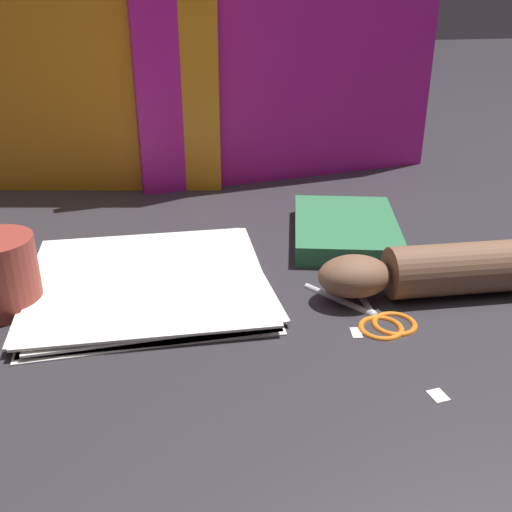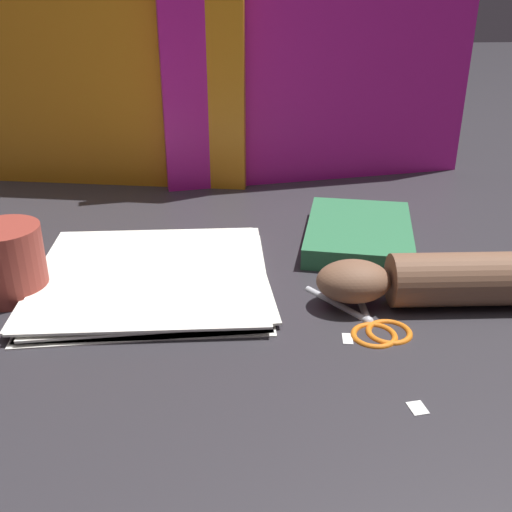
{
  "view_description": "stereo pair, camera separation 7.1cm",
  "coord_description": "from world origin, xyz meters",
  "px_view_note": "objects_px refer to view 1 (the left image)",
  "views": [
    {
      "loc": [
        -0.07,
        -0.63,
        0.36
      ],
      "look_at": [
        0.05,
        -0.0,
        0.06
      ],
      "focal_mm": 42.0,
      "sensor_mm": 36.0,
      "label": 1
    },
    {
      "loc": [
        -0.0,
        -0.64,
        0.36
      ],
      "look_at": [
        0.05,
        -0.0,
        0.06
      ],
      "focal_mm": 42.0,
      "sensor_mm": 36.0,
      "label": 2
    }
  ],
  "objects_px": {
    "paper_stack": "(148,281)",
    "book_closed": "(345,229)",
    "mug": "(0,274)",
    "hand_forearm": "(443,270)",
    "scissors": "(375,314)"
  },
  "relations": [
    {
      "from": "book_closed",
      "to": "hand_forearm",
      "type": "distance_m",
      "value": 0.2
    },
    {
      "from": "book_closed",
      "to": "scissors",
      "type": "bearing_deg",
      "value": -99.54
    },
    {
      "from": "paper_stack",
      "to": "hand_forearm",
      "type": "height_order",
      "value": "hand_forearm"
    },
    {
      "from": "paper_stack",
      "to": "hand_forearm",
      "type": "xyz_separation_m",
      "value": [
        0.36,
        -0.08,
        0.02
      ]
    },
    {
      "from": "book_closed",
      "to": "mug",
      "type": "distance_m",
      "value": 0.48
    },
    {
      "from": "paper_stack",
      "to": "book_closed",
      "type": "height_order",
      "value": "book_closed"
    },
    {
      "from": "paper_stack",
      "to": "book_closed",
      "type": "bearing_deg",
      "value": 19.23
    },
    {
      "from": "scissors",
      "to": "hand_forearm",
      "type": "distance_m",
      "value": 0.11
    },
    {
      "from": "paper_stack",
      "to": "hand_forearm",
      "type": "distance_m",
      "value": 0.37
    },
    {
      "from": "paper_stack",
      "to": "book_closed",
      "type": "distance_m",
      "value": 0.31
    },
    {
      "from": "book_closed",
      "to": "mug",
      "type": "height_order",
      "value": "mug"
    },
    {
      "from": "book_closed",
      "to": "scissors",
      "type": "xyz_separation_m",
      "value": [
        -0.04,
        -0.23,
        -0.01
      ]
    },
    {
      "from": "scissors",
      "to": "mug",
      "type": "distance_m",
      "value": 0.44
    },
    {
      "from": "scissors",
      "to": "book_closed",
      "type": "bearing_deg",
      "value": 80.46
    },
    {
      "from": "scissors",
      "to": "mug",
      "type": "relative_size",
      "value": 1.8
    }
  ]
}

